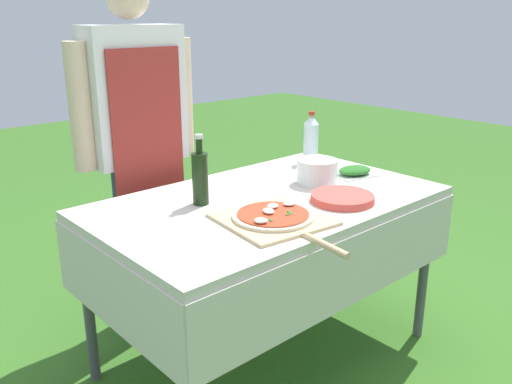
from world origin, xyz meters
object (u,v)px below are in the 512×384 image
(pizza_on_peel, at_px, (275,218))
(plate_stack, at_px, (342,198))
(prep_table, at_px, (267,216))
(herb_container, at_px, (355,171))
(person_cook, at_px, (137,130))
(mixing_tub, at_px, (317,171))
(water_bottle, at_px, (311,139))
(oil_bottle, at_px, (200,177))

(pizza_on_peel, height_order, plate_stack, pizza_on_peel)
(prep_table, distance_m, pizza_on_peel, 0.28)
(prep_table, bearing_deg, herb_container, -3.59)
(person_cook, height_order, mixing_tub, person_cook)
(mixing_tub, bearing_deg, pizza_on_peel, -155.21)
(pizza_on_peel, bearing_deg, person_cook, 100.43)
(pizza_on_peel, xyz_separation_m, plate_stack, (0.35, -0.02, 0.00))
(water_bottle, height_order, herb_container, water_bottle)
(pizza_on_peel, bearing_deg, herb_container, 21.47)
(prep_table, xyz_separation_m, person_cook, (-0.21, 0.65, 0.29))
(person_cook, bearing_deg, prep_table, 108.19)
(oil_bottle, xyz_separation_m, herb_container, (0.76, -0.16, -0.09))
(oil_bottle, bearing_deg, prep_table, -27.42)
(water_bottle, distance_m, mixing_tub, 0.36)
(water_bottle, bearing_deg, herb_container, -94.80)
(pizza_on_peel, xyz_separation_m, herb_container, (0.68, 0.17, 0.01))
(pizza_on_peel, xyz_separation_m, water_bottle, (0.70, 0.47, 0.11))
(prep_table, height_order, water_bottle, water_bottle)
(herb_container, bearing_deg, plate_stack, -148.89)
(oil_bottle, bearing_deg, plate_stack, -39.25)
(water_bottle, xyz_separation_m, mixing_tub, (-0.24, -0.26, -0.07))
(pizza_on_peel, relative_size, oil_bottle, 2.10)
(oil_bottle, height_order, mixing_tub, oil_bottle)
(prep_table, bearing_deg, water_bottle, 26.23)
(pizza_on_peel, distance_m, plate_stack, 0.35)
(oil_bottle, height_order, plate_stack, oil_bottle)
(person_cook, height_order, herb_container, person_cook)
(oil_bottle, relative_size, herb_container, 1.29)
(pizza_on_peel, relative_size, herb_container, 2.71)
(prep_table, distance_m, mixing_tub, 0.33)
(prep_table, height_order, plate_stack, plate_stack)
(prep_table, xyz_separation_m, herb_container, (0.52, -0.03, 0.10))
(prep_table, height_order, oil_bottle, oil_bottle)
(water_bottle, bearing_deg, oil_bottle, -169.69)
(person_cook, relative_size, herb_container, 7.49)
(oil_bottle, distance_m, mixing_tub, 0.56)
(herb_container, distance_m, mixing_tub, 0.22)
(person_cook, height_order, pizza_on_peel, person_cook)
(person_cook, xyz_separation_m, plate_stack, (0.40, -0.88, -0.19))
(prep_table, relative_size, person_cook, 0.88)
(person_cook, bearing_deg, pizza_on_peel, 93.67)
(pizza_on_peel, bearing_deg, water_bottle, 41.10)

